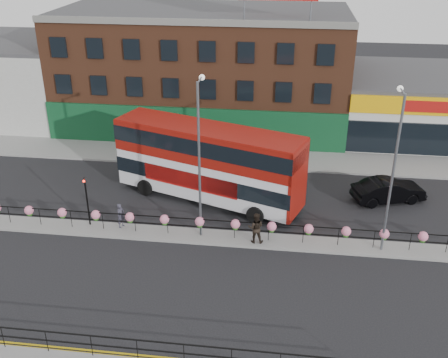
# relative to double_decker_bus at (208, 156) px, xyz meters

# --- Properties ---
(ground) EXTENTS (120.00, 120.00, 0.00)m
(ground) POSITION_rel_double_decker_bus_xyz_m (1.26, -4.85, -3.17)
(ground) COLOR black
(ground) RESTS_ON ground
(north_pavement) EXTENTS (60.00, 4.00, 0.15)m
(north_pavement) POSITION_rel_double_decker_bus_xyz_m (1.26, 7.15, -3.10)
(north_pavement) COLOR gray
(north_pavement) RESTS_ON ground
(median) EXTENTS (60.00, 1.60, 0.15)m
(median) POSITION_rel_double_decker_bus_xyz_m (1.26, -4.85, -3.10)
(median) COLOR gray
(median) RESTS_ON ground
(brick_building) EXTENTS (25.00, 12.21, 10.30)m
(brick_building) POSITION_rel_double_decker_bus_xyz_m (-2.74, 15.11, 1.96)
(brick_building) COLOR brown
(brick_building) RESTS_ON ground
(supermarket) EXTENTS (15.00, 12.25, 5.30)m
(supermarket) POSITION_rel_double_decker_bus_xyz_m (17.26, 15.05, -0.52)
(supermarket) COLOR silver
(supermarket) RESTS_ON ground
(median_railing) EXTENTS (30.04, 0.56, 1.23)m
(median_railing) POSITION_rel_double_decker_bus_xyz_m (1.26, -4.85, -2.12)
(median_railing) COLOR black
(median_railing) RESTS_ON median
(south_railing) EXTENTS (20.04, 0.05, 1.12)m
(south_railing) POSITION_rel_double_decker_bus_xyz_m (-0.74, -14.95, -2.21)
(south_railing) COLOR black
(south_railing) RESTS_ON south_pavement
(double_decker_bus) EXTENTS (13.00, 7.16, 5.16)m
(double_decker_bus) POSITION_rel_double_decker_bus_xyz_m (0.00, 0.00, 0.00)
(double_decker_bus) COLOR silver
(double_decker_bus) RESTS_ON ground
(car) EXTENTS (4.53, 5.82, 1.59)m
(car) POSITION_rel_double_decker_bus_xyz_m (11.97, 1.30, -2.38)
(car) COLOR black
(car) RESTS_ON ground
(pedestrian_a) EXTENTS (0.84, 0.78, 1.57)m
(pedestrian_a) POSITION_rel_double_decker_bus_xyz_m (-4.71, -4.48, -2.24)
(pedestrian_a) COLOR #33323F
(pedestrian_a) RESTS_ON median
(pedestrian_b) EXTENTS (0.94, 0.74, 1.88)m
(pedestrian_b) POSITION_rel_double_decker_bus_xyz_m (3.52, -5.11, -2.08)
(pedestrian_b) COLOR black
(pedestrian_b) RESTS_ON median
(lamp_column_west) EXTENTS (0.33, 1.64, 9.33)m
(lamp_column_west) POSITION_rel_double_decker_bus_xyz_m (0.24, -4.48, 2.51)
(lamp_column_west) COLOR slate
(lamp_column_west) RESTS_ON median
(lamp_column_east) EXTENTS (0.33, 1.61, 9.17)m
(lamp_column_east) POSITION_rel_double_decker_bus_xyz_m (10.70, -4.76, 2.41)
(lamp_column_east) COLOR slate
(lamp_column_east) RESTS_ON median
(traffic_light_median) EXTENTS (0.15, 0.28, 3.65)m
(traffic_light_median) POSITION_rel_double_decker_bus_xyz_m (-6.74, -4.45, -0.70)
(traffic_light_median) COLOR black
(traffic_light_median) RESTS_ON median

